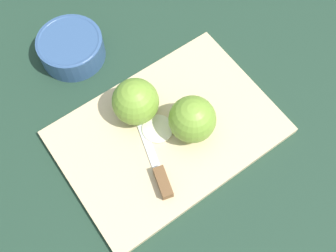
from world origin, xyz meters
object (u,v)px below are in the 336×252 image
object	(u,v)px
apple_half_left	(192,120)
apple_half_right	(135,102)
bowl	(71,47)
knife	(161,177)

from	to	relation	value
apple_half_left	apple_half_right	world-z (taller)	same
apple_half_right	bowl	distance (m)	0.20
knife	bowl	world-z (taller)	bowl
bowl	apple_half_right	bearing A→B (deg)	91.79
apple_half_right	knife	bearing A→B (deg)	165.18
knife	bowl	xyz separation A→B (m)	(-0.05, -0.33, 0.01)
apple_half_left	apple_half_right	size ratio (longest dim) A/B	0.99
apple_half_left	knife	distance (m)	0.12
apple_half_right	bowl	world-z (taller)	apple_half_right
apple_half_left	bowl	size ratio (longest dim) A/B	0.65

